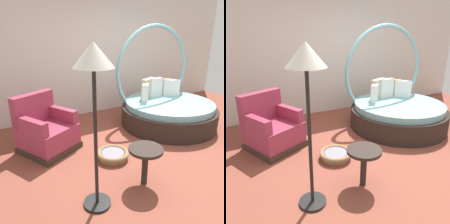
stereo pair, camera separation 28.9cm
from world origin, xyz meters
The scene contains 7 objects.
ground_plane centered at (0.00, 0.00, -0.01)m, with size 8.00×8.00×0.02m, color brown.
back_wall centered at (0.00, 2.38, 1.41)m, with size 8.00×0.12×2.81m, color silver.
round_daybed centered at (0.81, 0.87, 0.38)m, with size 1.98×1.98×2.06m.
red_armchair centered at (-1.73, 1.01, 0.33)m, with size 1.07×1.07×0.94m.
pet_basket centered at (-0.93, 0.17, 0.07)m, with size 0.51×0.51×0.13m.
side_table centered at (-0.88, -0.56, 0.43)m, with size 0.44×0.44×0.52m.
floor_lamp centered at (-1.59, -0.59, 1.53)m, with size 0.40×0.40×1.82m.
Camera 1 is at (-2.51, -2.49, 1.90)m, focal length 35.98 mm.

